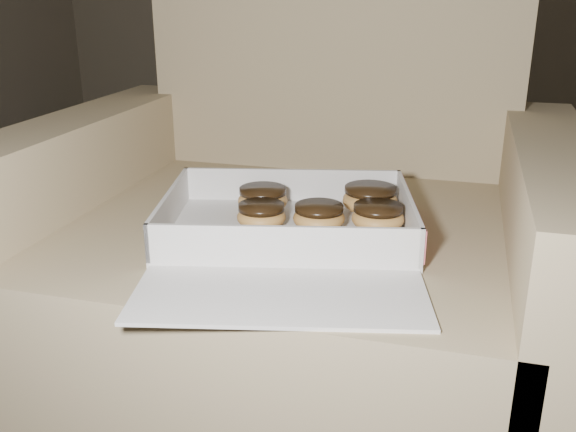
{
  "coord_description": "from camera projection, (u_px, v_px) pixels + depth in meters",
  "views": [
    {
      "loc": [
        -0.03,
        -0.77,
        0.78
      ],
      "look_at": [
        -0.27,
        0.11,
        0.45
      ],
      "focal_mm": 40.0,
      "sensor_mm": 36.0,
      "label": 1
    }
  ],
  "objects": [
    {
      "name": "donut_b",
      "position": [
        261.0,
        215.0,
        0.97
      ],
      "size": [
        0.07,
        0.07,
        0.04
      ],
      "color": "#D39249",
      "rests_on": "bakery_box"
    },
    {
      "name": "crumb_a",
      "position": [
        225.0,
        244.0,
        0.91
      ],
      "size": [
        0.01,
        0.01,
        0.0
      ],
      "primitive_type": "ellipsoid",
      "color": "black",
      "rests_on": "bakery_box"
    },
    {
      "name": "donut_d",
      "position": [
        319.0,
        216.0,
        0.96
      ],
      "size": [
        0.08,
        0.08,
        0.04
      ],
      "color": "#D39249",
      "rests_on": "bakery_box"
    },
    {
      "name": "donut_a",
      "position": [
        378.0,
        217.0,
        0.96
      ],
      "size": [
        0.08,
        0.08,
        0.04
      ],
      "color": "#D39249",
      "rests_on": "bakery_box"
    },
    {
      "name": "crumb_d",
      "position": [
        267.0,
        233.0,
        0.95
      ],
      "size": [
        0.01,
        0.01,
        0.0
      ],
      "primitive_type": "ellipsoid",
      "color": "black",
      "rests_on": "bakery_box"
    },
    {
      "name": "armchair",
      "position": [
        300.0,
        271.0,
        1.15
      ],
      "size": [
        0.91,
        0.77,
        0.95
      ],
      "color": "tan",
      "rests_on": "floor"
    },
    {
      "name": "crumb_b",
      "position": [
        330.0,
        237.0,
        0.94
      ],
      "size": [
        0.01,
        0.01,
        0.0
      ],
      "primitive_type": "ellipsoid",
      "color": "black",
      "rests_on": "bakery_box"
    },
    {
      "name": "donut_c",
      "position": [
        263.0,
        199.0,
        1.04
      ],
      "size": [
        0.08,
        0.08,
        0.04
      ],
      "color": "#D39249",
      "rests_on": "bakery_box"
    },
    {
      "name": "crumb_c",
      "position": [
        262.0,
        238.0,
        0.93
      ],
      "size": [
        0.01,
        0.01,
        0.0
      ],
      "primitive_type": "ellipsoid",
      "color": "black",
      "rests_on": "bakery_box"
    },
    {
      "name": "donut_e",
      "position": [
        370.0,
        199.0,
        1.03
      ],
      "size": [
        0.09,
        0.09,
        0.04
      ],
      "color": "#D39249",
      "rests_on": "bakery_box"
    },
    {
      "name": "bakery_box",
      "position": [
        289.0,
        235.0,
        0.94
      ],
      "size": [
        0.45,
        0.5,
        0.06
      ],
      "rotation": [
        0.0,
        0.0,
        0.22
      ],
      "color": "silver",
      "rests_on": "armchair"
    }
  ]
}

